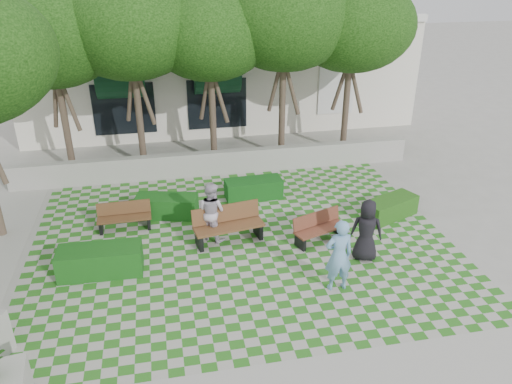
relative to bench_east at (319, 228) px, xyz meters
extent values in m
plane|color=gray|center=(-2.24, -0.77, -0.41)|extent=(90.00, 90.00, 0.00)
plane|color=#2B721E|center=(-2.24, 0.23, -0.41)|extent=(12.00, 12.00, 0.00)
cube|color=#9E9B93|center=(-2.24, 5.43, 0.04)|extent=(15.00, 0.36, 0.90)
cube|color=brown|center=(0.02, -0.06, -0.01)|extent=(1.70, 1.02, 0.05)
cube|color=brown|center=(-0.06, 0.16, 0.24)|extent=(1.57, 0.66, 0.41)
cube|color=black|center=(-0.66, -0.31, -0.21)|extent=(0.24, 0.46, 0.40)
cube|color=black|center=(0.70, 0.18, -0.21)|extent=(0.24, 0.46, 0.40)
cube|color=brown|center=(-2.59, 0.44, 0.10)|extent=(2.11, 0.95, 0.07)
cube|color=brown|center=(-2.64, 0.73, 0.40)|extent=(2.03, 0.48, 0.51)
cube|color=black|center=(-3.48, 0.29, -0.16)|extent=(0.21, 0.57, 0.50)
cube|color=black|center=(-1.70, 0.59, -0.16)|extent=(0.21, 0.57, 0.50)
cube|color=#51321B|center=(-5.60, 1.77, -0.01)|extent=(1.60, 0.51, 0.05)
cube|color=#51321B|center=(-5.60, 2.00, 0.23)|extent=(1.60, 0.14, 0.40)
cube|color=black|center=(-6.31, 1.76, -0.22)|extent=(0.10, 0.44, 0.39)
cube|color=black|center=(-4.89, 1.78, -0.22)|extent=(0.10, 0.44, 0.39)
cube|color=#1E4C14|center=(2.65, 0.92, -0.09)|extent=(1.99, 1.40, 0.65)
cube|color=#134717|center=(-1.34, 3.15, -0.08)|extent=(1.95, 0.85, 0.67)
cube|color=#134714|center=(-4.31, 2.42, -0.07)|extent=(2.07, 1.22, 0.68)
cube|color=#124613|center=(-6.14, -0.44, -0.04)|extent=(2.18, 0.93, 0.75)
imported|color=#6FA1CB|center=(-0.29, -2.30, 0.56)|extent=(0.72, 0.48, 1.95)
imported|color=black|center=(0.93, -1.16, 0.47)|extent=(1.01, 0.84, 1.77)
imported|color=silver|center=(-3.06, 0.74, 0.49)|extent=(1.10, 1.09, 1.80)
cylinder|color=#47382B|center=(-7.74, 6.83, 1.41)|extent=(0.26, 0.26, 3.64)
ellipsoid|color=#1E4C11|center=(-7.74, 6.83, 4.66)|extent=(4.80, 4.80, 3.60)
cylinder|color=#47382B|center=(-5.04, 6.83, 1.49)|extent=(0.26, 0.26, 3.81)
ellipsoid|color=#1E4C11|center=(-5.04, 6.83, 4.89)|extent=(5.00, 5.00, 3.75)
cylinder|color=#47382B|center=(-2.24, 6.83, 1.38)|extent=(0.26, 0.26, 3.58)
ellipsoid|color=#1E4C11|center=(-2.24, 6.83, 4.58)|extent=(4.60, 4.60, 3.45)
cylinder|color=#47382B|center=(0.56, 6.83, 1.55)|extent=(0.26, 0.26, 3.92)
ellipsoid|color=#1E4C11|center=(0.56, 6.83, 5.05)|extent=(5.20, 5.20, 3.90)
cylinder|color=#47382B|center=(3.26, 6.83, 1.44)|extent=(0.26, 0.26, 3.70)
ellipsoid|color=#1E4C11|center=(3.26, 6.83, 4.74)|extent=(4.80, 4.80, 3.60)
cube|color=silver|center=(-1.24, 13.43, 2.09)|extent=(18.00, 8.00, 5.00)
cube|color=white|center=(-1.24, 9.43, 4.59)|extent=(18.00, 0.30, 0.30)
cube|color=black|center=(3.76, 9.41, 1.79)|extent=(1.40, 0.10, 2.40)
cylinder|color=#0F3A20|center=(-5.74, 9.41, 2.59)|extent=(3.00, 1.80, 1.80)
cube|color=black|center=(-5.74, 9.41, 1.19)|extent=(2.60, 0.08, 2.20)
cylinder|color=#0F3A20|center=(-1.74, 9.41, 2.59)|extent=(3.00, 1.80, 1.80)
cube|color=black|center=(-1.74, 9.41, 1.19)|extent=(2.60, 0.08, 2.20)
camera|label=1|loc=(-4.31, -11.99, 7.29)|focal=35.00mm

